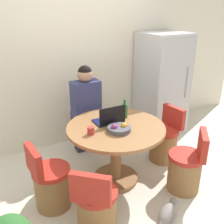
# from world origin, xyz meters

# --- Properties ---
(ground_plane) EXTENTS (12.00, 12.00, 0.00)m
(ground_plane) POSITION_xyz_m (0.00, 0.00, 0.00)
(ground_plane) COLOR beige
(wall_back) EXTENTS (7.00, 0.06, 2.60)m
(wall_back) POSITION_xyz_m (0.00, 1.48, 1.30)
(wall_back) COLOR silver
(wall_back) RESTS_ON ground_plane
(refrigerator) EXTENTS (0.73, 0.73, 1.73)m
(refrigerator) POSITION_xyz_m (1.42, 1.07, 0.86)
(refrigerator) COLOR silver
(refrigerator) RESTS_ON ground_plane
(dining_table) EXTENTS (1.20, 1.20, 0.78)m
(dining_table) POSITION_xyz_m (-0.01, 0.14, 0.56)
(dining_table) COLOR olive
(dining_table) RESTS_ON ground_plane
(chair_near_left_corner) EXTENTS (0.49, 0.49, 0.80)m
(chair_near_left_corner) POSITION_xyz_m (-0.59, -0.51, 0.29)
(chair_near_left_corner) COLOR olive
(chair_near_left_corner) RESTS_ON ground_plane
(chair_left_side) EXTENTS (0.43, 0.42, 0.80)m
(chair_left_side) POSITION_xyz_m (-0.88, 0.07, 0.29)
(chair_left_side) COLOR olive
(chair_left_side) RESTS_ON ground_plane
(chair_right_side) EXTENTS (0.43, 0.42, 0.80)m
(chair_right_side) POSITION_xyz_m (0.86, 0.24, 0.29)
(chair_right_side) COLOR olive
(chair_right_side) RESTS_ON ground_plane
(chair_near_right_corner) EXTENTS (0.49, 0.49, 0.80)m
(chair_near_right_corner) POSITION_xyz_m (0.65, -0.43, 0.29)
(chair_near_right_corner) COLOR olive
(chair_near_right_corner) RESTS_ON ground_plane
(person_seated) EXTENTS (0.40, 0.37, 1.38)m
(person_seated) POSITION_xyz_m (-0.06, 0.97, 0.76)
(person_seated) COLOR #2D2D38
(person_seated) RESTS_ON ground_plane
(laptop) EXTENTS (0.35, 0.24, 0.24)m
(laptop) POSITION_xyz_m (-0.03, 0.27, 0.83)
(laptop) COLOR #141947
(laptop) RESTS_ON dining_table
(fruit_bowl) EXTENTS (0.27, 0.27, 0.10)m
(fruit_bowl) POSITION_xyz_m (-0.04, 0.01, 0.81)
(fruit_bowl) COLOR #4C4C56
(fruit_bowl) RESTS_ON dining_table
(coffee_cup) EXTENTS (0.08, 0.08, 0.09)m
(coffee_cup) POSITION_xyz_m (-0.36, 0.10, 0.82)
(coffee_cup) COLOR #B2332D
(coffee_cup) RESTS_ON dining_table
(bottle) EXTENTS (0.08, 0.08, 0.25)m
(bottle) POSITION_xyz_m (0.22, 0.32, 0.88)
(bottle) COLOR #23602D
(bottle) RESTS_ON dining_table
(cat) EXTENTS (0.41, 0.27, 0.19)m
(cat) POSITION_xyz_m (0.13, -0.74, 0.10)
(cat) COLOR gray
(cat) RESTS_ON ground_plane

